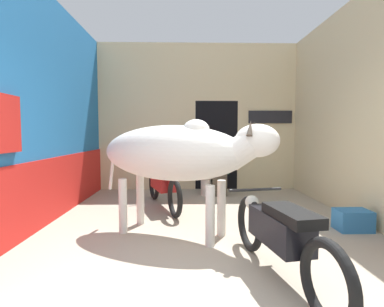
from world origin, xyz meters
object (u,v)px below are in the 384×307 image
at_px(motorcycle_near, 279,234).
at_px(motorcycle_far, 163,184).
at_px(cow, 178,153).
at_px(plastic_stool, 206,185).
at_px(crate, 353,220).
at_px(shopkeeper_seated, 219,166).

relative_size(motorcycle_near, motorcycle_far, 1.02).
distance_m(cow, plastic_stool, 2.66).
bearing_deg(motorcycle_far, cow, -78.48).
relative_size(motorcycle_far, crate, 4.36).
distance_m(cow, shopkeeper_seated, 2.68).
relative_size(motorcycle_far, shopkeeper_seated, 1.60).
xyz_separation_m(motorcycle_near, crate, (1.43, 1.32, -0.28)).
bearing_deg(crate, cow, -176.93).
xyz_separation_m(plastic_stool, crate, (1.83, -2.34, -0.08)).
bearing_deg(shopkeeper_seated, motorcycle_far, -136.15).
bearing_deg(shopkeeper_seated, cow, -107.99).
height_order(cow, motorcycle_far, cow).
bearing_deg(motorcycle_far, plastic_stool, 50.78).
relative_size(cow, shopkeeper_seated, 1.96).
xyz_separation_m(cow, shopkeeper_seated, (0.82, 2.51, -0.43)).
xyz_separation_m(motorcycle_near, plastic_stool, (-0.40, 3.66, -0.20)).
xyz_separation_m(shopkeeper_seated, plastic_stool, (-0.28, -0.05, -0.41)).
bearing_deg(shopkeeper_seated, motorcycle_near, -88.11).
height_order(cow, crate, cow).
height_order(motorcycle_near, motorcycle_far, motorcycle_far).
xyz_separation_m(cow, motorcycle_near, (0.94, -1.19, -0.64)).
relative_size(motorcycle_near, plastic_stool, 4.87).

